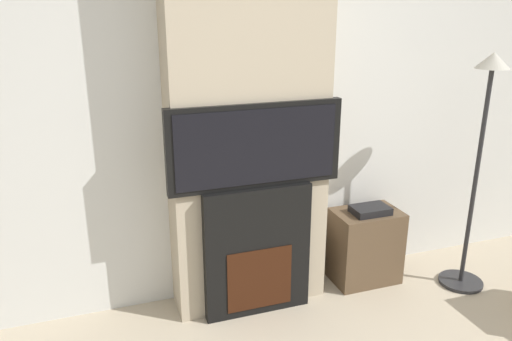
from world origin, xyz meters
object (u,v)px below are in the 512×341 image
television (256,146)px  media_stand (365,245)px  fireplace (256,250)px  floor_lamp (480,149)px

television → media_stand: television is taller
television → media_stand: size_ratio=1.85×
television → media_stand: (0.85, 0.10, -0.83)m
fireplace → television: (0.00, -0.00, 0.68)m
floor_lamp → media_stand: size_ratio=2.80×
fireplace → floor_lamp: 1.60m
media_stand → fireplace: bearing=-173.7°
fireplace → media_stand: size_ratio=1.47×
floor_lamp → media_stand: bearing=155.7°
television → fireplace: bearing=90.0°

